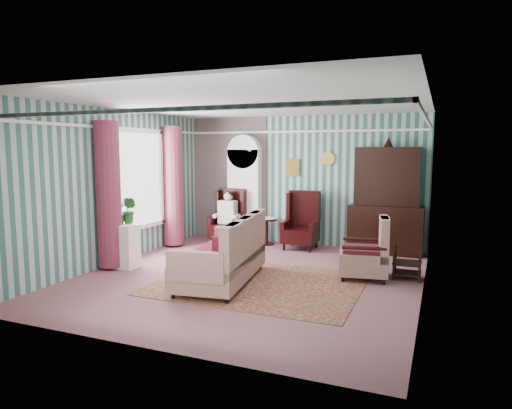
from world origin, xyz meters
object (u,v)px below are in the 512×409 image
at_px(floral_armchair, 364,248).
at_px(coffee_table, 214,270).
at_px(round_side_table, 266,231).
at_px(plant_stand, 123,246).
at_px(bookcase, 244,194).
at_px(nest_table, 407,263).
at_px(sofa, 221,252).
at_px(wingback_right, 301,220).
at_px(dresser_hutch, 386,197).
at_px(seated_woman, 228,217).
at_px(wingback_left, 228,216).

height_order(floral_armchair, coffee_table, floral_armchair).
bearing_deg(floral_armchair, round_side_table, 42.35).
bearing_deg(plant_stand, bookcase, 71.51).
relative_size(nest_table, coffee_table, 0.62).
xyz_separation_m(nest_table, plant_stand, (-4.87, -1.20, 0.13)).
relative_size(plant_stand, sofa, 0.36).
relative_size(wingback_right, plant_stand, 1.56).
bearing_deg(dresser_hutch, coffee_table, -126.56).
height_order(bookcase, sofa, bookcase).
height_order(seated_woman, sofa, seated_woman).
bearing_deg(floral_armchair, nest_table, -80.89).
xyz_separation_m(round_side_table, nest_table, (3.17, -1.70, -0.03)).
bearing_deg(wingback_left, wingback_right, 0.00).
bearing_deg(wingback_left, floral_armchair, -27.80).
distance_m(dresser_hutch, wingback_left, 3.55).
relative_size(dresser_hutch, nest_table, 4.37).
bearing_deg(floral_armchair, sofa, 108.44).
bearing_deg(seated_woman, coffee_table, -68.47).
bearing_deg(nest_table, bookcase, 153.08).
relative_size(wingback_right, nest_table, 2.31).
relative_size(wingback_left, sofa, 0.57).
height_order(round_side_table, plant_stand, plant_stand).
bearing_deg(dresser_hutch, wingback_right, -171.23).
bearing_deg(floral_armchair, wingback_right, 32.74).
distance_m(dresser_hutch, nest_table, 2.11).
bearing_deg(floral_armchair, seated_woman, 52.45).
relative_size(bookcase, plant_stand, 2.80).
relative_size(bookcase, wingback_left, 1.79).
bearing_deg(sofa, wingback_left, 16.01).
xyz_separation_m(dresser_hutch, nest_table, (0.57, -1.82, -0.91)).
relative_size(round_side_table, floral_armchair, 0.58).
relative_size(sofa, coffee_table, 2.54).
height_order(sofa, floral_armchair, floral_armchair).
xyz_separation_m(sofa, coffee_table, (-0.14, 0.00, -0.32)).
distance_m(round_side_table, floral_armchair, 3.16).
bearing_deg(plant_stand, seated_woman, 73.78).
bearing_deg(dresser_hutch, round_side_table, -177.36).
xyz_separation_m(wingback_right, seated_woman, (-1.75, 0.00, -0.04)).
height_order(seated_woman, nest_table, seated_woman).
height_order(bookcase, seated_woman, bookcase).
height_order(wingback_left, plant_stand, wingback_left).
bearing_deg(round_side_table, plant_stand, -120.38).
relative_size(bookcase, seated_woman, 1.90).
relative_size(round_side_table, plant_stand, 0.75).
height_order(round_side_table, nest_table, round_side_table).
xyz_separation_m(wingback_left, plant_stand, (-0.80, -2.75, -0.22)).
bearing_deg(bookcase, plant_stand, -108.49).
distance_m(seated_woman, nest_table, 4.37).
height_order(wingback_left, floral_armchair, wingback_left).
relative_size(wingback_right, round_side_table, 2.08).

